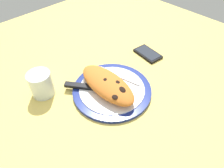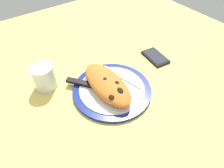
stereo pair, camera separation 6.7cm
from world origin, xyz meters
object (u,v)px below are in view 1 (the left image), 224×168
(fork, at_px, (115,75))
(smartphone, at_px, (148,54))
(knife, at_px, (87,87))
(water_glass, at_px, (42,85))
(plate, at_px, (112,90))
(calzone, at_px, (107,84))

(fork, bearing_deg, smartphone, -88.52)
(knife, distance_m, water_glass, 0.15)
(plate, xyz_separation_m, knife, (0.06, 0.06, 0.01))
(calzone, distance_m, fork, 0.08)
(fork, height_order, smartphone, fork)
(water_glass, bearing_deg, fork, -117.15)
(smartphone, bearing_deg, water_glass, 75.46)
(knife, bearing_deg, water_glass, 49.12)
(fork, bearing_deg, plate, 127.35)
(plate, xyz_separation_m, calzone, (0.01, 0.01, 0.03))
(plate, relative_size, fork, 1.61)
(plate, distance_m, knife, 0.08)
(knife, bearing_deg, calzone, -138.15)
(plate, bearing_deg, calzone, 60.79)
(plate, xyz_separation_m, fork, (0.04, -0.05, 0.01))
(smartphone, distance_m, water_glass, 0.44)
(plate, height_order, water_glass, water_glass)
(smartphone, bearing_deg, plate, 100.21)
(calzone, relative_size, water_glass, 2.75)
(fork, distance_m, smartphone, 0.20)
(plate, relative_size, smartphone, 2.25)
(calzone, bearing_deg, fork, -64.32)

